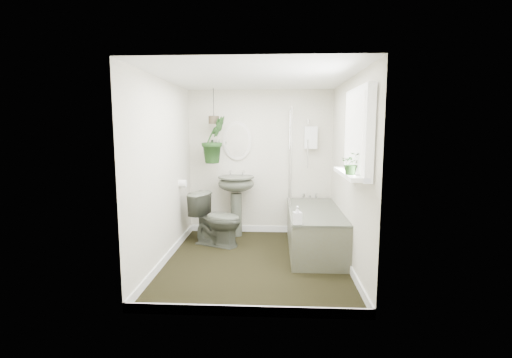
{
  "coord_description": "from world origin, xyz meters",
  "views": [
    {
      "loc": [
        0.25,
        -4.55,
        1.7
      ],
      "look_at": [
        0.0,
        0.15,
        1.05
      ],
      "focal_mm": 26.0,
      "sensor_mm": 36.0,
      "label": 1
    }
  ],
  "objects": [
    {
      "name": "oval_mirror",
      "position": [
        -0.37,
        1.37,
        1.5
      ],
      "size": [
        0.46,
        0.03,
        0.62
      ],
      "primitive_type": "ellipsoid",
      "color": "beige",
      "rests_on": "wall_back"
    },
    {
      "name": "wall_back",
      "position": [
        0.0,
        1.41,
        1.15
      ],
      "size": [
        2.3,
        0.02,
        2.3
      ],
      "primitive_type": "cube",
      "color": "beige",
      "rests_on": "ground"
    },
    {
      "name": "sill_plant",
      "position": [
        0.99,
        -0.93,
        1.36
      ],
      "size": [
        0.21,
        0.19,
        0.22
      ],
      "primitive_type": "imported",
      "rotation": [
        0.0,
        0.0,
        -0.1
      ],
      "color": "black",
      "rests_on": "window_sill"
    },
    {
      "name": "window_recess",
      "position": [
        1.09,
        -0.7,
        1.65
      ],
      "size": [
        0.08,
        1.0,
        0.9
      ],
      "primitive_type": "cube",
      "color": "white",
      "rests_on": "wall_right"
    },
    {
      "name": "bathtub",
      "position": [
        0.8,
        0.5,
        0.29
      ],
      "size": [
        0.72,
        1.72,
        0.58
      ],
      "primitive_type": null,
      "color": "#42463A",
      "rests_on": "floor"
    },
    {
      "name": "hanging_pot",
      "position": [
        -0.7,
        1.14,
        1.82
      ],
      "size": [
        0.16,
        0.16,
        0.12
      ],
      "primitive_type": "cylinder",
      "color": "#393022",
      "rests_on": "ceiling"
    },
    {
      "name": "ceiling",
      "position": [
        0.0,
        0.0,
        2.31
      ],
      "size": [
        2.3,
        2.8,
        0.02
      ],
      "primitive_type": "cube",
      "color": "white",
      "rests_on": "ground"
    },
    {
      "name": "hanging_plant",
      "position": [
        -0.7,
        1.14,
        1.52
      ],
      "size": [
        0.51,
        0.51,
        0.72
      ],
      "primitive_type": "imported",
      "rotation": [
        0.0,
        0.0,
        0.78
      ],
      "color": "black",
      "rests_on": "ceiling"
    },
    {
      "name": "shower_box",
      "position": [
        0.8,
        1.34,
        1.55
      ],
      "size": [
        0.2,
        0.1,
        0.35
      ],
      "primitive_type": "cube",
      "color": "white",
      "rests_on": "wall_back"
    },
    {
      "name": "window_sill",
      "position": [
        1.02,
        -0.7,
        1.23
      ],
      "size": [
        0.18,
        1.0,
        0.04
      ],
      "primitive_type": "cube",
      "color": "white",
      "rests_on": "wall_right"
    },
    {
      "name": "soap_bottle",
      "position": [
        0.51,
        -0.29,
        0.69
      ],
      "size": [
        0.11,
        0.11,
        0.21
      ],
      "primitive_type": "imported",
      "rotation": [
        0.0,
        0.0,
        0.17
      ],
      "color": "black",
      "rests_on": "bathtub"
    },
    {
      "name": "window_blinds",
      "position": [
        1.04,
        -0.7,
        1.65
      ],
      "size": [
        0.01,
        0.86,
        0.76
      ],
      "primitive_type": "cube",
      "color": "white",
      "rests_on": "wall_right"
    },
    {
      "name": "pedestal_sink",
      "position": [
        -0.37,
        1.15,
        0.48
      ],
      "size": [
        0.58,
        0.5,
        0.96
      ],
      "primitive_type": null,
      "rotation": [
        0.0,
        0.0,
        0.04
      ],
      "color": "#42463A",
      "rests_on": "floor"
    },
    {
      "name": "floor",
      "position": [
        0.0,
        0.0,
        -0.01
      ],
      "size": [
        2.3,
        2.8,
        0.02
      ],
      "primitive_type": "cube",
      "color": "black",
      "rests_on": "ground"
    },
    {
      "name": "wall_sconce",
      "position": [
        -0.77,
        1.36,
        1.4
      ],
      "size": [
        0.04,
        0.04,
        0.22
      ],
      "primitive_type": "cylinder",
      "color": "black",
      "rests_on": "wall_back"
    },
    {
      "name": "bath_screen",
      "position": [
        0.47,
        0.99,
        1.28
      ],
      "size": [
        0.04,
        0.72,
        1.4
      ],
      "primitive_type": null,
      "color": "silver",
      "rests_on": "bathtub"
    },
    {
      "name": "skirting",
      "position": [
        0.0,
        0.0,
        0.05
      ],
      "size": [
        2.3,
        2.8,
        0.1
      ],
      "primitive_type": "cube",
      "color": "white",
      "rests_on": "floor"
    },
    {
      "name": "wall_left",
      "position": [
        -1.16,
        0.0,
        1.15
      ],
      "size": [
        0.02,
        2.8,
        2.3
      ],
      "primitive_type": "cube",
      "color": "beige",
      "rests_on": "ground"
    },
    {
      "name": "toilet_roll_holder",
      "position": [
        -1.1,
        0.7,
        0.9
      ],
      "size": [
        0.11,
        0.11,
        0.11
      ],
      "primitive_type": "cylinder",
      "rotation": [
        0.0,
        1.57,
        0.0
      ],
      "color": "white",
      "rests_on": "wall_left"
    },
    {
      "name": "toilet",
      "position": [
        -0.6,
        0.67,
        0.38
      ],
      "size": [
        0.86,
        0.68,
        0.77
      ],
      "primitive_type": "imported",
      "rotation": [
        0.0,
        0.0,
        1.18
      ],
      "color": "#42463A",
      "rests_on": "floor"
    },
    {
      "name": "wall_front",
      "position": [
        0.0,
        -1.41,
        1.15
      ],
      "size": [
        2.3,
        0.02,
        2.3
      ],
      "primitive_type": "cube",
      "color": "beige",
      "rests_on": "ground"
    },
    {
      "name": "wall_right",
      "position": [
        1.16,
        0.0,
        1.15
      ],
      "size": [
        0.02,
        2.8,
        2.3
      ],
      "primitive_type": "cube",
      "color": "beige",
      "rests_on": "ground"
    }
  ]
}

